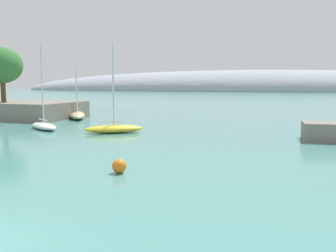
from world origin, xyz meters
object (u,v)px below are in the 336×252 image
(tree_clump_shore, at_px, (2,65))
(sailboat_sand_mid_mooring, at_px, (77,115))
(sailboat_yellow_near_shore, at_px, (114,128))
(sailboat_white_outer_mooring, at_px, (44,125))
(mooring_buoy_orange, at_px, (119,166))

(tree_clump_shore, bearing_deg, sailboat_sand_mid_mooring, 16.81)
(sailboat_yellow_near_shore, xyz_separation_m, sailboat_white_outer_mooring, (-9.23, 0.05, -0.05))
(sailboat_yellow_near_shore, relative_size, sailboat_white_outer_mooring, 0.98)
(sailboat_sand_mid_mooring, bearing_deg, tree_clump_shore, -108.20)
(tree_clump_shore, xyz_separation_m, sailboat_white_outer_mooring, (14.57, -9.18, -7.62))
(mooring_buoy_orange, bearing_deg, tree_clump_shore, 142.43)
(tree_clump_shore, height_order, sailboat_yellow_near_shore, tree_clump_shore)
(sailboat_white_outer_mooring, bearing_deg, mooring_buoy_orange, -7.87)
(tree_clump_shore, height_order, sailboat_white_outer_mooring, tree_clump_shore)
(sailboat_sand_mid_mooring, relative_size, mooring_buoy_orange, 9.46)
(tree_clump_shore, height_order, sailboat_sand_mid_mooring, tree_clump_shore)
(sailboat_white_outer_mooring, bearing_deg, sailboat_yellow_near_shore, 33.29)
(sailboat_white_outer_mooring, bearing_deg, tree_clump_shore, -178.62)
(sailboat_sand_mid_mooring, relative_size, sailboat_white_outer_mooring, 0.82)
(tree_clump_shore, bearing_deg, sailboat_white_outer_mooring, -32.21)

